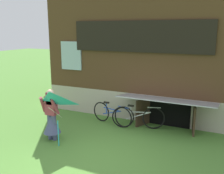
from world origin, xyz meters
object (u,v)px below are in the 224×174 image
(person, at_px, (52,119))
(bicycle_silver, at_px, (138,117))
(kite, at_px, (50,106))
(bicycle_blue, at_px, (112,114))

(person, xyz_separation_m, bicycle_silver, (2.05, 1.97, -0.27))
(bicycle_silver, bearing_deg, kite, -141.11)
(person, distance_m, kite, 0.90)
(bicycle_blue, bearing_deg, bicycle_silver, 14.23)
(bicycle_blue, bearing_deg, person, -105.40)
(bicycle_silver, distance_m, bicycle_blue, 0.97)
(bicycle_silver, bearing_deg, bicycle_blue, 162.94)
(person, bearing_deg, bicycle_silver, 45.73)
(person, xyz_separation_m, bicycle_blue, (1.07, 1.96, -0.28))
(bicycle_silver, bearing_deg, person, -154.01)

